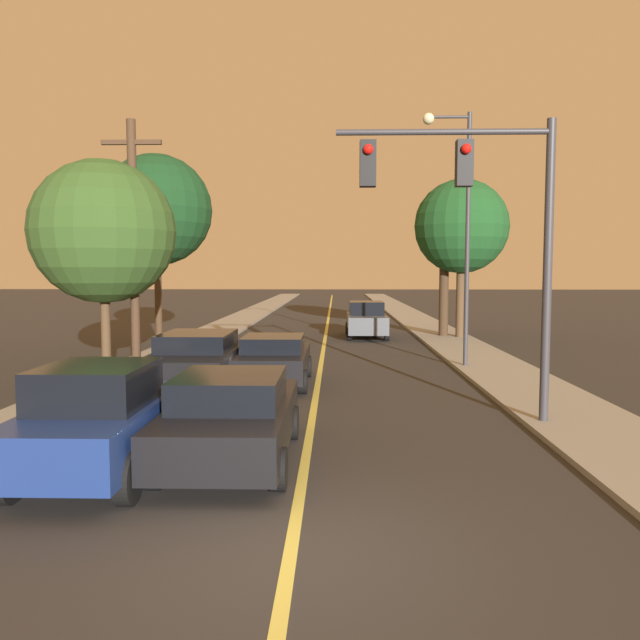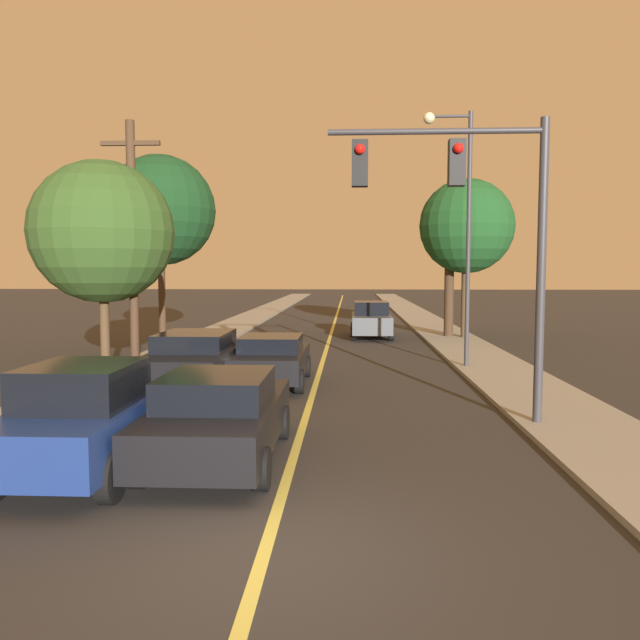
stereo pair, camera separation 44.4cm
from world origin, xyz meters
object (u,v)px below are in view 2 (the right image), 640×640
Objects in this scene: tree_left_near at (102,232)px; tree_right_far at (450,222)px; traffic_signal_mast at (472,207)px; tree_left_far at (160,211)px; utility_pole_left at (133,247)px; car_outer_lane_front at (87,418)px; streetlamp_right at (459,208)px; car_far_oncoming at (371,320)px; tree_right_near at (467,227)px; car_near_lane_second at (272,359)px; car_outer_lane_second at (197,359)px; car_near_lane_front at (219,416)px.

tree_left_near is 17.14m from tree_right_far.
tree_left_far reaches higher than traffic_signal_mast.
utility_pole_left is at bearing -129.67° from tree_right_far.
tree_left_far reaches higher than car_outer_lane_front.
tree_left_near is 8.02m from tree_left_far.
traffic_signal_mast is at bearing -26.35° from utility_pole_left.
utility_pole_left reaches higher than tree_left_near.
car_outer_lane_front is 8.09m from utility_pole_left.
car_outer_lane_front is 13.70m from streetlamp_right.
car_far_oncoming is 0.60× the size of tree_right_near.
car_near_lane_second is at bearing 76.11° from car_outer_lane_front.
car_outer_lane_second is 9.40m from streetlamp_right.
car_outer_lane_front is 6.93m from car_outer_lane_second.
streetlamp_right reaches higher than car_far_oncoming.
car_outer_lane_front is at bearing -115.61° from tree_right_near.
car_outer_lane_front is at bearing -153.28° from traffic_signal_mast.
tree_left_near is (-9.95, -3.71, -0.96)m from streetlamp_right.
tree_right_far is at bearing 66.55° from car_outer_lane_front.
tree_left_far reaches higher than tree_right_near.
tree_right_near is at bearing 79.97° from traffic_signal_mast.
tree_right_near is (7.40, 18.68, 4.38)m from car_near_lane_front.
car_outer_lane_second is 9.77m from tree_left_far.
car_outer_lane_front is (-1.90, -7.68, 0.15)m from car_near_lane_second.
tree_right_far is at bearing 140.86° from tree_right_near.
utility_pole_left is (-1.81, 7.33, 2.91)m from car_outer_lane_front.
car_outer_lane_second is 0.64× the size of streetlamp_right.
car_far_oncoming is 0.54× the size of streetlamp_right.
utility_pole_left is at bearing -78.53° from tree_left_far.
car_outer_lane_front is 0.93× the size of car_far_oncoming.
car_near_lane_front is at bearing -119.19° from streetlamp_right.
traffic_signal_mast is 15.20m from tree_left_far.
car_near_lane_second is 2.04m from car_outer_lane_second.
tree_left_far is at bearing 158.92° from streetlamp_right.
car_near_lane_front is 6.34m from traffic_signal_mast.
car_near_lane_second is at bearing 5.37° from utility_pole_left.
traffic_signal_mast is 1.01× the size of tree_left_near.
car_outer_lane_front is 8.03m from traffic_signal_mast.
car_far_oncoming is at bearing 31.95° from tree_left_far.
car_far_oncoming is 0.58× the size of tree_left_far.
car_near_lane_second is at bearing 135.69° from traffic_signal_mast.
car_near_lane_second is 0.55× the size of tree_left_far.
tree_left_far is 13.44m from tree_right_near.
tree_left_far reaches higher than car_far_oncoming.
car_far_oncoming is (3.15, 12.38, 0.12)m from car_near_lane_second.
tree_left_far is at bearing 126.17° from car_near_lane_second.
car_near_lane_front is at bearing -109.35° from tree_right_far.
tree_right_near is (12.63, 4.57, -0.34)m from tree_left_far.
car_outer_lane_front is at bearing -70.36° from tree_left_near.
tree_left_far reaches higher than utility_pole_left.
tree_right_far reaches higher than car_outer_lane_second.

